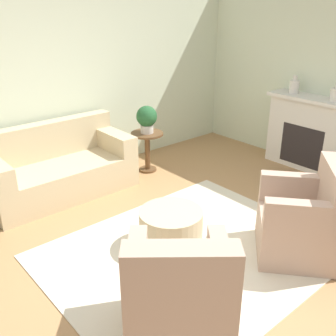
{
  "coord_description": "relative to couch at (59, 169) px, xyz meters",
  "views": [
    {
      "loc": [
        -2.41,
        -2.42,
        2.43
      ],
      "look_at": [
        0.15,
        0.55,
        0.75
      ],
      "focal_mm": 42.0,
      "sensor_mm": 36.0,
      "label": 1
    }
  ],
  "objects": [
    {
      "name": "vase_mantel_near",
      "position": [
        3.31,
        -1.35,
        0.89
      ],
      "size": [
        0.15,
        0.15,
        0.27
      ],
      "color": "silver",
      "rests_on": "fireplace"
    },
    {
      "name": "potted_plant_on_side_table",
      "position": [
        1.36,
        -0.18,
        0.5
      ],
      "size": [
        0.31,
        0.31,
        0.41
      ],
      "color": "beige",
      "rests_on": "side_table"
    },
    {
      "name": "side_table",
      "position": [
        1.36,
        -0.18,
        0.07
      ],
      "size": [
        0.49,
        0.49,
        0.61
      ],
      "color": "brown",
      "rests_on": "ground_plane"
    },
    {
      "name": "armchair_left",
      "position": [
        -0.49,
        -2.94,
        0.05
      ],
      "size": [
        1.09,
        1.09,
        1.0
      ],
      "color": "tan",
      "rests_on": "rug"
    },
    {
      "name": "rug",
      "position": [
        0.37,
        -2.2,
        -0.33
      ],
      "size": [
        2.84,
        2.31,
        0.01
      ],
      "color": "beige",
      "rests_on": "ground_plane"
    },
    {
      "name": "ground_plane",
      "position": [
        0.37,
        -2.2,
        -0.34
      ],
      "size": [
        16.0,
        16.0,
        0.0
      ],
      "primitive_type": "plane",
      "color": "#AD7F51"
    },
    {
      "name": "wall_back",
      "position": [
        0.37,
        0.53,
        1.06
      ],
      "size": [
        9.33,
        0.12,
        2.8
      ],
      "color": "beige",
      "rests_on": "ground_plane"
    },
    {
      "name": "couch",
      "position": [
        0.0,
        0.0,
        0.0
      ],
      "size": [
        1.93,
        0.88,
        0.93
      ],
      "color": "#C6B289",
      "rests_on": "ground_plane"
    },
    {
      "name": "armchair_right",
      "position": [
        1.22,
        -2.94,
        0.05
      ],
      "size": [
        1.09,
        1.09,
        1.0
      ],
      "color": "tan",
      "rests_on": "rug"
    },
    {
      "name": "ottoman_table",
      "position": [
        0.3,
        -1.95,
        -0.07
      ],
      "size": [
        0.67,
        0.67,
        0.41
      ],
      "color": "#C6B289",
      "rests_on": "rug"
    },
    {
      "name": "fireplace",
      "position": [
        3.32,
        -1.69,
        0.25
      ],
      "size": [
        0.44,
        1.34,
        1.12
      ],
      "color": "silver",
      "rests_on": "ground_plane"
    }
  ]
}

